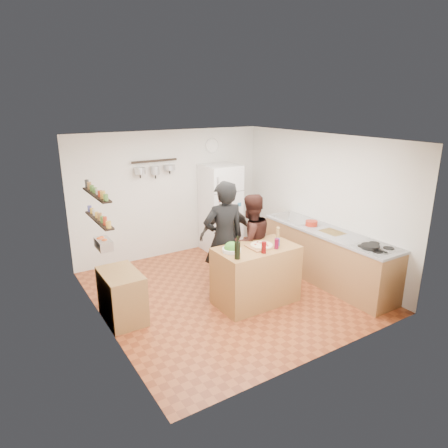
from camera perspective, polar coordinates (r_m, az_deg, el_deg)
room_shell at (r=6.58m, az=-1.33°, el=1.46°), size 4.20×4.20×4.20m
prep_island at (r=6.25m, az=4.57°, el=-7.26°), size 1.25×0.72×0.91m
pizza_board at (r=6.10m, az=5.39°, el=-3.18°), size 0.42×0.34×0.02m
pizza at (r=6.09m, az=5.40°, el=-3.01°), size 0.34×0.34×0.02m
salad_bowl at (r=5.88m, az=1.09°, el=-3.73°), size 0.28×0.28×0.06m
wine_bottle at (r=5.59m, az=1.93°, el=-3.80°), size 0.08×0.08×0.25m
wine_glass_near at (r=5.84m, az=5.70°, el=-3.36°), size 0.07×0.07×0.17m
wine_glass_far at (r=6.03m, az=7.51°, el=-2.81°), size 0.07×0.07×0.16m
pepper_mill at (r=6.34m, az=7.69°, el=-1.62°), size 0.06×0.06×0.19m
salt_canister at (r=6.14m, az=7.61°, el=-2.62°), size 0.07×0.07×0.12m
person_left at (r=6.32m, az=-0.01°, el=-2.18°), size 0.74×0.55×1.88m
person_center at (r=6.61m, az=3.79°, el=-2.54°), size 0.79×0.62×1.61m
person_back at (r=6.94m, az=0.29°, el=-1.50°), size 1.01×0.59×1.62m
counter_run at (r=7.17m, az=14.47°, el=-4.50°), size 0.63×2.63×0.90m
stove_top at (r=6.45m, az=20.85°, el=-3.24°), size 0.60×0.62×0.02m
skillet at (r=6.37m, az=20.18°, el=-3.06°), size 0.27×0.27×0.05m
sink at (r=7.59m, az=10.13°, el=0.72°), size 0.50×0.80×0.03m
cutting_board at (r=6.96m, az=15.22°, el=-1.19°), size 0.30×0.40×0.02m
red_bowl at (r=7.21m, az=12.39°, el=0.10°), size 0.21×0.21×0.09m
fridge at (r=8.27m, az=-0.50°, el=2.28°), size 0.70×0.68×1.80m
wall_clock at (r=8.32m, az=-1.73°, el=11.12°), size 0.30×0.03×0.30m
spice_shelf_lower at (r=5.63m, az=-17.44°, el=0.55°), size 0.12×1.00×0.02m
spice_shelf_upper at (r=5.55m, az=-17.77°, el=4.01°), size 0.12×1.00×0.02m
produce_basket at (r=5.75m, az=-16.84°, el=-2.75°), size 0.18×0.35×0.14m
side_table at (r=5.98m, az=-14.37°, el=-9.92°), size 0.50×0.80×0.73m
pot_rack at (r=7.70m, az=-9.88°, el=8.88°), size 0.90×0.04×0.04m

